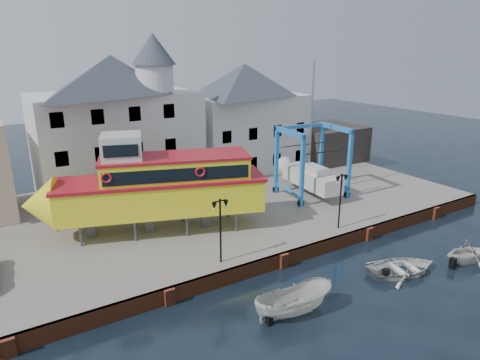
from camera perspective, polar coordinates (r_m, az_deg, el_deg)
ground at (r=28.78m, az=5.77°, el=-11.52°), size 140.00×140.00×0.00m
hardstanding at (r=37.04m, az=-4.59°, el=-3.85°), size 44.00×22.00×1.00m
quay_wall at (r=28.62m, az=5.67°, el=-10.56°), size 44.00×0.47×1.00m
building_white_main at (r=40.23m, az=-15.99°, el=7.36°), size 14.00×8.30×14.00m
building_white_right at (r=46.54m, az=0.60°, el=8.37°), size 12.00×8.00×11.20m
shed_dark at (r=51.69m, az=11.24°, el=4.88°), size 8.00×7.00×4.00m
lamp_post_left at (r=25.89m, az=-2.66°, el=-4.62°), size 1.12×0.32×4.20m
lamp_post_right at (r=31.67m, az=13.34°, el=-0.94°), size 1.12×0.32×4.20m
tour_boat at (r=30.87m, az=-12.19°, el=-0.87°), size 17.01×9.05×7.24m
travel_lift at (r=39.26m, az=8.92°, el=1.07°), size 5.92×8.02×11.89m
motorboat_a at (r=24.39m, az=7.07°, el=-17.40°), size 4.83×2.36×1.79m
motorboat_b at (r=29.88m, az=20.77°, el=-11.51°), size 5.37×4.41×0.97m
motorboat_c at (r=32.98m, az=27.92°, el=-9.67°), size 3.95×3.64×1.74m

